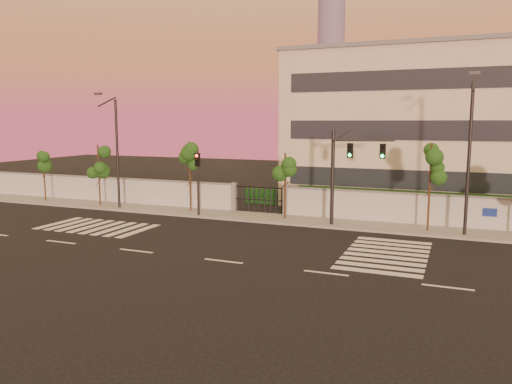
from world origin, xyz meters
TOP-DOWN VIEW (x-y plane):
  - ground at (0.00, 0.00)m, footprint 120.00×120.00m
  - sidewalk at (0.00, 10.50)m, footprint 60.00×3.00m
  - perimeter_wall at (0.10, 12.00)m, footprint 60.00×0.36m
  - hedge_row at (1.17, 14.74)m, footprint 41.00×4.25m
  - institutional_building at (9.00, 21.99)m, footprint 24.40×12.40m
  - distant_skyscraper at (-65.00, 280.00)m, footprint 16.00×16.00m
  - road_markings at (-1.58, 3.76)m, footprint 57.00×7.62m
  - street_tree_a at (-21.29, 10.23)m, footprint 1.46×1.16m
  - street_tree_b at (-15.64, 10.15)m, footprint 1.52×1.21m
  - street_tree_c at (-7.88, 10.70)m, footprint 1.49×1.18m
  - street_tree_d at (-0.53, 10.53)m, footprint 1.58×1.26m
  - street_tree_e at (8.62, 10.25)m, footprint 1.58×1.26m
  - traffic_signal_main at (3.60, 9.78)m, footprint 3.79×1.18m
  - traffic_signal_secondary at (-6.51, 9.34)m, footprint 0.36×0.35m
  - streetlight_west at (-13.57, 9.61)m, footprint 0.51×2.07m
  - streetlight_east at (10.64, 9.65)m, footprint 0.55×2.21m

SIDE VIEW (x-z plane):
  - ground at x=0.00m, z-range 0.00..0.00m
  - road_markings at x=-1.58m, z-range 0.00..0.02m
  - sidewalk at x=0.00m, z-range 0.00..0.15m
  - hedge_row at x=1.17m, z-range -0.08..1.72m
  - perimeter_wall at x=0.10m, z-range -0.03..2.17m
  - traffic_signal_secondary at x=-6.51m, z-range 0.62..5.26m
  - street_tree_a at x=-21.29m, z-range 0.98..5.14m
  - street_tree_d at x=-0.53m, z-range 1.08..5.62m
  - street_tree_b at x=-15.64m, z-range 1.14..5.99m
  - street_tree_c at x=-7.88m, z-range 1.22..6.41m
  - traffic_signal_main at x=3.60m, z-range 0.80..6.88m
  - street_tree_e at x=8.62m, z-range 1.25..6.54m
  - streetlight_west at x=-13.57m, z-range 0.35..8.97m
  - streetlight_east at x=10.64m, z-range 0.37..9.55m
  - institutional_building at x=9.00m, z-range 0.03..12.28m
  - distant_skyscraper at x=-65.00m, z-range 2.98..120.98m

